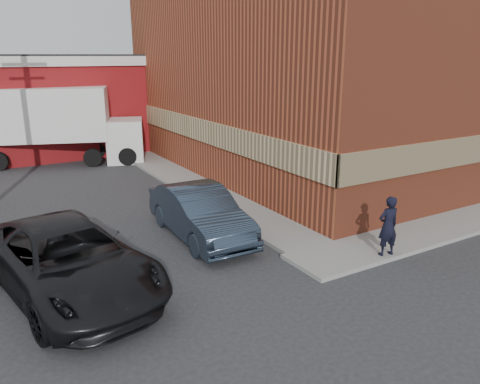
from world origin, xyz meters
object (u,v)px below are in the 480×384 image
sedan (200,213)px  suv_a (68,260)px  brick_building (324,73)px  man (388,226)px  box_truck (62,120)px

sedan → suv_a: size_ratio=0.80×
brick_building → man: size_ratio=10.58×
suv_a → box_truck: box_truck is taller
sedan → man: bearing=-46.1°
brick_building → box_truck: size_ratio=2.18×
man → box_truck: box_truck is taller
man → brick_building: bearing=-112.4°
box_truck → brick_building: bearing=-10.2°
suv_a → box_truck: 15.09m
suv_a → box_truck: bearing=68.6°
brick_building → sedan: (-10.24, -6.39, -3.88)m
sedan → box_truck: (-1.53, 13.13, 1.48)m
brick_building → box_truck: brick_building is taller
sedan → box_truck: bearing=98.2°
man → sedan: (-3.79, 4.16, -0.18)m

